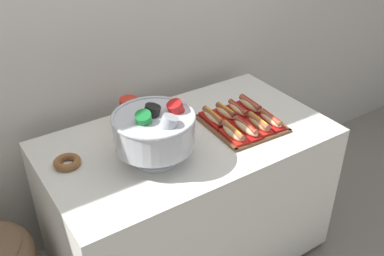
% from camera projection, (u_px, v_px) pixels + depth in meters
% --- Properties ---
extents(ground_plane, '(10.00, 10.00, 0.00)m').
position_uv_depth(ground_plane, '(189.00, 254.00, 2.51)').
color(ground_plane, gray).
extents(back_wall, '(6.00, 0.10, 2.60)m').
position_uv_depth(back_wall, '(129.00, 1.00, 2.20)').
color(back_wall, silver).
rests_on(back_wall, ground_plane).
extents(buffet_table, '(1.36, 0.76, 0.79)m').
position_uv_depth(buffet_table, '(188.00, 197.00, 2.29)').
color(buffet_table, white).
rests_on(buffet_table, ground_plane).
extents(serving_tray, '(0.34, 0.37, 0.01)m').
position_uv_depth(serving_tray, '(242.00, 124.00, 2.18)').
color(serving_tray, brown).
rests_on(serving_tray, buffet_table).
extents(hot_dog_0, '(0.08, 0.18, 0.06)m').
position_uv_depth(hot_dog_0, '(233.00, 133.00, 2.06)').
color(hot_dog_0, red).
rests_on(hot_dog_0, serving_tray).
extents(hot_dog_1, '(0.07, 0.18, 0.06)m').
position_uv_depth(hot_dog_1, '(246.00, 128.00, 2.09)').
color(hot_dog_1, '#B21414').
rests_on(hot_dog_1, serving_tray).
extents(hot_dog_2, '(0.07, 0.17, 0.06)m').
position_uv_depth(hot_dog_2, '(259.00, 124.00, 2.12)').
color(hot_dog_2, red).
rests_on(hot_dog_2, serving_tray).
extents(hot_dog_3, '(0.08, 0.17, 0.06)m').
position_uv_depth(hot_dog_3, '(271.00, 120.00, 2.16)').
color(hot_dog_3, red).
rests_on(hot_dog_3, serving_tray).
extents(hot_dog_4, '(0.07, 0.18, 0.06)m').
position_uv_depth(hot_dog_4, '(213.00, 118.00, 2.18)').
color(hot_dog_4, red).
rests_on(hot_dog_4, serving_tray).
extents(hot_dog_5, '(0.07, 0.16, 0.06)m').
position_uv_depth(hot_dog_5, '(226.00, 113.00, 2.21)').
color(hot_dog_5, red).
rests_on(hot_dog_5, serving_tray).
extents(hot_dog_6, '(0.07, 0.16, 0.06)m').
position_uv_depth(hot_dog_6, '(238.00, 110.00, 2.24)').
color(hot_dog_6, '#B21414').
rests_on(hot_dog_6, serving_tray).
extents(hot_dog_7, '(0.07, 0.18, 0.06)m').
position_uv_depth(hot_dog_7, '(250.00, 105.00, 2.27)').
color(hot_dog_7, '#B21414').
rests_on(hot_dog_7, serving_tray).
extents(punch_bowl, '(0.35, 0.35, 0.27)m').
position_uv_depth(punch_bowl, '(155.00, 130.00, 1.85)').
color(punch_bowl, silver).
rests_on(punch_bowl, buffet_table).
extents(cup_stack, '(0.09, 0.09, 0.15)m').
position_uv_depth(cup_stack, '(129.00, 112.00, 2.14)').
color(cup_stack, red).
rests_on(cup_stack, buffet_table).
extents(donut, '(0.12, 0.12, 0.03)m').
position_uv_depth(donut, '(67.00, 162.00, 1.89)').
color(donut, brown).
rests_on(donut, buffet_table).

